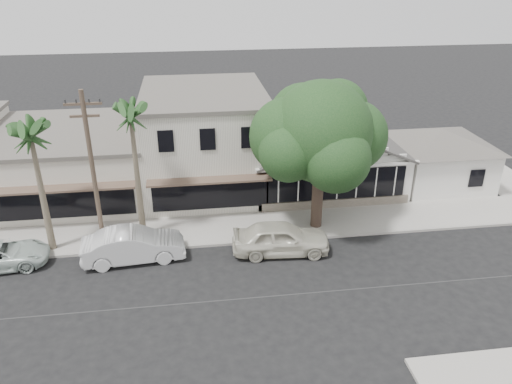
{
  "coord_description": "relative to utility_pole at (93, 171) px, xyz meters",
  "views": [
    {
      "loc": [
        -3.97,
        -19.12,
        14.66
      ],
      "look_at": [
        -0.5,
        6.0,
        2.71
      ],
      "focal_mm": 35.0,
      "sensor_mm": 36.0,
      "label": 1
    }
  ],
  "objects": [
    {
      "name": "palm_east",
      "position": [
        2.0,
        1.4,
        2.46
      ],
      "size": [
        3.02,
        3.02,
        8.45
      ],
      "color": "#726651",
      "rests_on": "ground"
    },
    {
      "name": "utility_pole",
      "position": [
        0.0,
        0.0,
        0.0
      ],
      "size": [
        1.8,
        0.24,
        9.0
      ],
      "color": "brown",
      "rests_on": "ground"
    },
    {
      "name": "row_building_midnear",
      "position": [
        -3.0,
        8.3,
        -2.69
      ],
      "size": [
        10.0,
        10.0,
        4.2
      ],
      "primitive_type": "cube",
      "color": "beige",
      "rests_on": "ground"
    },
    {
      "name": "shade_tree",
      "position": [
        12.08,
        1.34,
        1.03
      ],
      "size": [
        7.97,
        7.2,
        8.84
      ],
      "rotation": [
        0.0,
        0.0,
        0.4
      ],
      "color": "#48382C",
      "rests_on": "ground"
    },
    {
      "name": "car_1",
      "position": [
        1.7,
        -1.03,
        -3.91
      ],
      "size": [
        5.48,
        2.32,
        1.76
      ],
      "primitive_type": "imported",
      "rotation": [
        0.0,
        0.0,
        1.66
      ],
      "color": "silver",
      "rests_on": "ground"
    },
    {
      "name": "side_cottage",
      "position": [
        22.2,
        6.3,
        -3.29
      ],
      "size": [
        6.0,
        6.0,
        3.0
      ],
      "primitive_type": "cube",
      "color": "white",
      "rests_on": "ground"
    },
    {
      "name": "row_building_near",
      "position": [
        6.0,
        8.3,
        -1.54
      ],
      "size": [
        8.0,
        10.0,
        6.5
      ],
      "primitive_type": "cube",
      "color": "silver",
      "rests_on": "ground"
    },
    {
      "name": "corner_shop",
      "position": [
        14.0,
        7.27,
        -2.17
      ],
      "size": [
        10.4,
        8.6,
        5.1
      ],
      "color": "white",
      "rests_on": "ground"
    },
    {
      "name": "sidewalk_north",
      "position": [
        1.0,
        1.55,
        -4.71
      ],
      "size": [
        90.0,
        3.5,
        0.15
      ],
      "primitive_type": "cube",
      "color": "#9E9991",
      "rests_on": "ground"
    },
    {
      "name": "car_0",
      "position": [
        9.56,
        -1.37,
        -3.89
      ],
      "size": [
        5.4,
        2.49,
        1.79
      ],
      "primitive_type": "imported",
      "rotation": [
        0.0,
        0.0,
        1.5
      ],
      "color": "beige",
      "rests_on": "ground"
    },
    {
      "name": "car_2",
      "position": [
        -5.13,
        -0.74,
        -4.12
      ],
      "size": [
        5.05,
        2.71,
        1.35
      ],
      "primitive_type": "imported",
      "rotation": [
        0.0,
        0.0,
        1.67
      ],
      "color": "silver",
      "rests_on": "ground"
    },
    {
      "name": "palm_mid",
      "position": [
        -2.85,
        0.54,
        2.0
      ],
      "size": [
        3.25,
        3.25,
        7.98
      ],
      "color": "#726651",
      "rests_on": "ground"
    },
    {
      "name": "ground",
      "position": [
        9.0,
        -5.2,
        -4.79
      ],
      "size": [
        140.0,
        140.0,
        0.0
      ],
      "primitive_type": "plane",
      "color": "black",
      "rests_on": "ground"
    }
  ]
}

